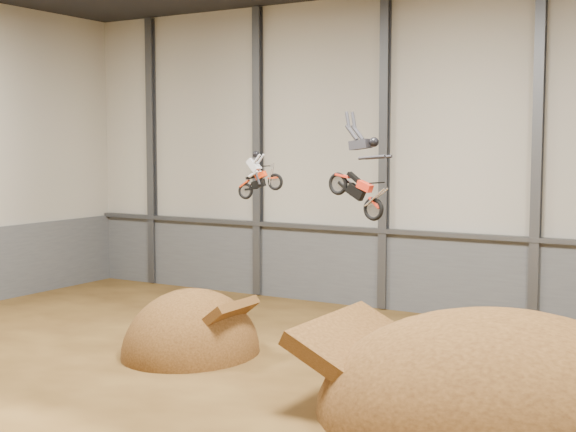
{
  "coord_description": "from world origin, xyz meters",
  "views": [
    {
      "loc": [
        11.11,
        -18.0,
        7.38
      ],
      "look_at": [
        -1.91,
        4.0,
        5.1
      ],
      "focal_mm": 50.0,
      "sensor_mm": 36.0,
      "label": 1
    }
  ],
  "objects_px": {
    "fmx_rider_b": "(351,165)",
    "takeoff_ramp": "(192,354)",
    "fmx_rider_a": "(262,171)",
    "landing_ramp": "(502,420)"
  },
  "relations": [
    {
      "from": "takeoff_ramp",
      "to": "fmx_rider_a",
      "type": "distance_m",
      "value": 6.95
    },
    {
      "from": "fmx_rider_a",
      "to": "fmx_rider_b",
      "type": "xyz_separation_m",
      "value": [
        3.76,
        -0.51,
        0.27
      ]
    },
    {
      "from": "landing_ramp",
      "to": "fmx_rider_b",
      "type": "bearing_deg",
      "value": 156.51
    },
    {
      "from": "fmx_rider_a",
      "to": "fmx_rider_b",
      "type": "bearing_deg",
      "value": -9.46
    },
    {
      "from": "takeoff_ramp",
      "to": "fmx_rider_b",
      "type": "relative_size",
      "value": 1.7
    },
    {
      "from": "takeoff_ramp",
      "to": "fmx_rider_b",
      "type": "height_order",
      "value": "fmx_rider_b"
    },
    {
      "from": "fmx_rider_b",
      "to": "takeoff_ramp",
      "type": "bearing_deg",
      "value": -157.03
    },
    {
      "from": "landing_ramp",
      "to": "takeoff_ramp",
      "type": "bearing_deg",
      "value": 173.53
    },
    {
      "from": "takeoff_ramp",
      "to": "fmx_rider_b",
      "type": "xyz_separation_m",
      "value": [
        5.65,
        1.21,
        6.73
      ]
    },
    {
      "from": "takeoff_ramp",
      "to": "fmx_rider_a",
      "type": "height_order",
      "value": "fmx_rider_a"
    }
  ]
}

